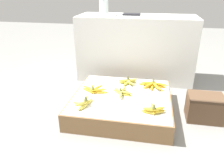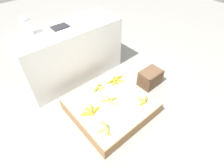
% 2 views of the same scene
% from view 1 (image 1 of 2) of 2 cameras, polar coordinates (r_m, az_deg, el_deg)
% --- Properties ---
extents(ground_plane, '(10.00, 10.00, 0.00)m').
position_cam_1_polar(ground_plane, '(2.16, 2.55, -6.97)').
color(ground_plane, gray).
extents(display_platform, '(0.92, 0.88, 0.17)m').
position_cam_1_polar(display_platform, '(2.12, 2.59, -5.00)').
color(display_platform, olive).
rests_on(display_platform, ground_plane).
extents(back_vendor_table, '(1.43, 0.54, 0.79)m').
position_cam_1_polar(back_vendor_table, '(2.84, 6.19, 9.37)').
color(back_vendor_table, white).
rests_on(back_vendor_table, ground_plane).
extents(wooden_crate, '(0.31, 0.23, 0.24)m').
position_cam_1_polar(wooden_crate, '(2.15, 23.01, -5.68)').
color(wooden_crate, brown).
rests_on(wooden_crate, ground_plane).
extents(banana_bunch_front_left, '(0.17, 0.23, 0.11)m').
position_cam_1_polar(banana_bunch_front_left, '(1.90, -7.34, -4.79)').
color(banana_bunch_front_left, '#DBCC4C').
rests_on(banana_bunch_front_left, display_platform).
extents(banana_bunch_front_midright, '(0.20, 0.14, 0.11)m').
position_cam_1_polar(banana_bunch_front_midright, '(1.82, 10.76, -6.55)').
color(banana_bunch_front_midright, gold).
rests_on(banana_bunch_front_midright, display_platform).
extents(banana_bunch_middle_left, '(0.28, 0.18, 0.08)m').
position_cam_1_polar(banana_bunch_middle_left, '(2.14, -4.71, -1.43)').
color(banana_bunch_middle_left, gold).
rests_on(banana_bunch_middle_left, display_platform).
extents(banana_bunch_middle_midleft, '(0.21, 0.24, 0.08)m').
position_cam_1_polar(banana_bunch_middle_midleft, '(2.08, 2.53, -2.15)').
color(banana_bunch_middle_midleft, gold).
rests_on(banana_bunch_middle_midleft, display_platform).
extents(banana_bunch_back_midleft, '(0.20, 0.16, 0.10)m').
position_cam_1_polar(banana_bunch_back_midleft, '(2.31, 4.24, 0.62)').
color(banana_bunch_back_midleft, gold).
rests_on(banana_bunch_back_midleft, display_platform).
extents(banana_bunch_back_midright, '(0.31, 0.19, 0.09)m').
position_cam_1_polar(banana_bunch_back_midright, '(2.26, 10.71, -0.30)').
color(banana_bunch_back_midright, gold).
rests_on(banana_bunch_back_midright, display_platform).
extents(glass_jar, '(0.12, 0.12, 0.20)m').
position_cam_1_polar(glass_jar, '(2.93, -2.12, 19.85)').
color(glass_jar, silver).
rests_on(glass_jar, back_vendor_table).
extents(foam_tray_white, '(0.23, 0.16, 0.02)m').
position_cam_1_polar(foam_tray_white, '(2.70, -1.43, 17.51)').
color(foam_tray_white, white).
rests_on(foam_tray_white, back_vendor_table).
extents(foam_tray_dark, '(0.21, 0.15, 0.02)m').
position_cam_1_polar(foam_tray_dark, '(2.80, 5.13, 17.67)').
color(foam_tray_dark, '#232328').
rests_on(foam_tray_dark, back_vendor_table).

